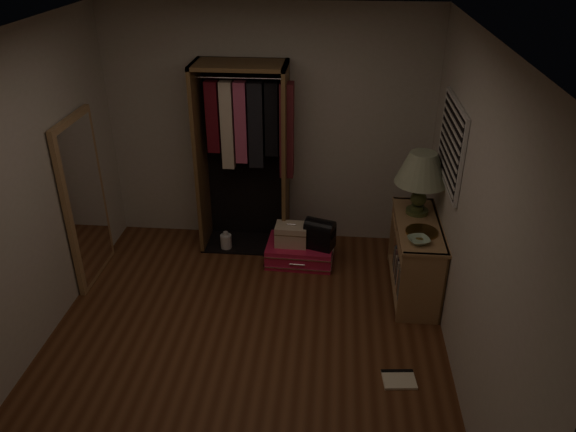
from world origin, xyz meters
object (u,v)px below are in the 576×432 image
object	(u,v)px
table_lamp	(422,169)
white_jug	(226,242)
floor_mirror	(85,201)
train_case	(291,234)
console_bookshelf	(415,254)
open_wardrobe	(247,143)
pink_suitcase	(300,252)
black_bag	(320,233)

from	to	relation	value
table_lamp	white_jug	xyz separation A→B (m)	(-1.99, 0.38, -1.12)
floor_mirror	table_lamp	distance (m)	3.27
train_case	table_lamp	size ratio (longest dim) A/B	0.55
console_bookshelf	train_case	size ratio (longest dim) A/B	3.23
open_wardrobe	table_lamp	xyz separation A→B (m)	(1.74, -0.55, -0.00)
pink_suitcase	black_bag	distance (m)	0.35
open_wardrobe	black_bag	bearing A→B (deg)	-26.33
floor_mirror	train_case	bearing A→B (deg)	11.55
open_wardrobe	black_bag	distance (m)	1.21
open_wardrobe	table_lamp	size ratio (longest dim) A/B	3.27
black_bag	table_lamp	bearing A→B (deg)	9.24
train_case	console_bookshelf	bearing A→B (deg)	-14.74
pink_suitcase	white_jug	size ratio (longest dim) A/B	3.36
train_case	black_bag	size ratio (longest dim) A/B	1.00
console_bookshelf	table_lamp	world-z (taller)	table_lamp
open_wardrobe	pink_suitcase	bearing A→B (deg)	-29.84
open_wardrobe	train_case	bearing A→B (deg)	-36.30
pink_suitcase	white_jug	distance (m)	0.86
open_wardrobe	table_lamp	distance (m)	1.83
open_wardrobe	floor_mirror	bearing A→B (deg)	-152.80
open_wardrobe	floor_mirror	size ratio (longest dim) A/B	1.21
pink_suitcase	table_lamp	size ratio (longest dim) A/B	1.17
floor_mirror	table_lamp	bearing A→B (deg)	3.92
open_wardrobe	pink_suitcase	xyz separation A→B (m)	(0.59, -0.34, -1.10)
table_lamp	console_bookshelf	bearing A→B (deg)	-90.73
white_jug	train_case	bearing A→B (deg)	-14.38
pink_suitcase	open_wardrobe	bearing A→B (deg)	152.51
train_case	white_jug	size ratio (longest dim) A/B	1.58
floor_mirror	train_case	size ratio (longest dim) A/B	4.90
console_bookshelf	white_jug	distance (m)	2.09
black_bag	table_lamp	xyz separation A→B (m)	(0.94, -0.16, 0.82)
black_bag	table_lamp	world-z (taller)	table_lamp
white_jug	black_bag	bearing A→B (deg)	-11.95
floor_mirror	white_jug	distance (m)	1.58
console_bookshelf	floor_mirror	distance (m)	3.27
black_bag	white_jug	xyz separation A→B (m)	(-1.05, 0.22, -0.29)
floor_mirror	pink_suitcase	size ratio (longest dim) A/B	2.30
open_wardrobe	black_bag	world-z (taller)	open_wardrobe
open_wardrobe	floor_mirror	world-z (taller)	open_wardrobe
console_bookshelf	table_lamp	bearing A→B (deg)	89.27
pink_suitcase	train_case	world-z (taller)	train_case
floor_mirror	black_bag	size ratio (longest dim) A/B	4.90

